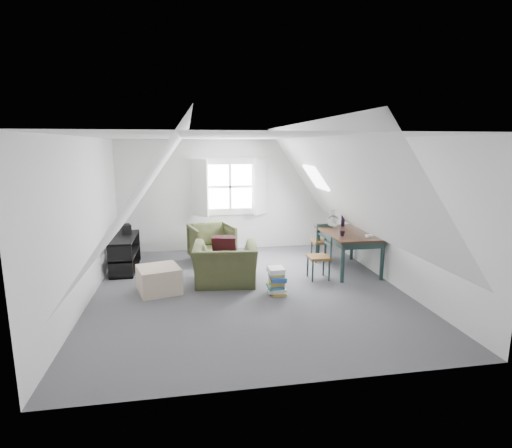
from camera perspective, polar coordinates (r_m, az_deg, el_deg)
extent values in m
plane|color=#4C4C51|center=(6.77, -1.11, -9.33)|extent=(5.50, 5.50, 0.00)
plane|color=white|center=(6.34, -1.19, 12.35)|extent=(5.50, 5.50, 0.00)
plane|color=silver|center=(9.14, -3.74, 4.12)|extent=(5.00, 0.00, 5.00)
plane|color=silver|center=(3.81, 5.09, -5.98)|extent=(5.00, 0.00, 5.00)
plane|color=silver|center=(6.55, -23.31, 0.41)|extent=(0.00, 5.50, 5.50)
plane|color=silver|center=(7.24, 18.83, 1.67)|extent=(0.00, 5.50, 5.50)
plane|color=white|center=(6.32, -15.25, 5.38)|extent=(3.19, 5.50, 4.48)
plane|color=white|center=(6.77, 11.99, 5.89)|extent=(3.19, 5.50, 4.48)
cube|color=white|center=(9.09, -3.74, 5.35)|extent=(1.30, 0.04, 1.30)
cube|color=white|center=(8.89, -8.01, 5.13)|extent=(0.35, 0.35, 1.25)
cube|color=white|center=(9.03, 0.68, 5.34)|extent=(0.35, 0.35, 1.25)
cube|color=white|center=(9.08, -3.73, 5.35)|extent=(1.00, 0.02, 1.00)
cube|color=white|center=(9.06, -3.72, 5.33)|extent=(1.08, 0.04, 0.05)
cube|color=white|center=(9.06, -3.72, 5.33)|extent=(0.05, 0.04, 1.08)
cube|color=white|center=(7.99, 8.54, 6.57)|extent=(0.35, 0.75, 0.47)
imported|color=#3C4121|center=(7.06, -4.35, -8.46)|extent=(1.17, 1.05, 0.70)
imported|color=#3C4121|center=(8.39, -6.28, -5.29)|extent=(1.01, 1.03, 0.78)
cube|color=#360E15|center=(7.02, -4.54, -3.26)|extent=(0.46, 0.32, 0.43)
cube|color=#BEA38F|center=(6.79, -13.71, -7.70)|extent=(0.78, 0.78, 0.42)
cube|color=black|center=(7.80, 13.08, -1.26)|extent=(0.90, 1.50, 0.04)
cube|color=#1D302F|center=(7.82, 13.06, -1.83)|extent=(0.80, 1.40, 0.12)
cylinder|color=#1D302F|center=(7.16, 12.27, -5.44)|extent=(0.07, 0.07, 0.71)
cylinder|color=#1D302F|center=(7.46, 17.56, -5.04)|extent=(0.07, 0.07, 0.71)
cylinder|color=#1D302F|center=(8.37, 8.87, -2.90)|extent=(0.07, 0.07, 0.71)
cylinder|color=#1D302F|center=(8.63, 13.53, -2.65)|extent=(0.07, 0.07, 0.71)
sphere|color=silver|center=(8.13, 10.94, 0.42)|extent=(0.24, 0.24, 0.24)
cylinder|color=silver|center=(8.10, 10.98, 1.50)|extent=(0.08, 0.08, 0.13)
cylinder|color=black|center=(8.31, 12.31, 0.49)|extent=(0.07, 0.07, 0.23)
cylinder|color=#3F2D1E|center=(8.27, 12.38, 2.24)|extent=(0.03, 0.05, 0.42)
cylinder|color=#3F2D1E|center=(8.28, 12.45, 2.26)|extent=(0.04, 0.06, 0.42)
cylinder|color=#3F2D1E|center=(8.26, 12.34, 2.23)|extent=(0.05, 0.07, 0.42)
imported|color=black|center=(7.43, 12.20, -1.68)|extent=(0.11, 0.11, 0.09)
cube|color=white|center=(7.47, 15.84, -1.63)|extent=(0.13, 0.10, 0.04)
cube|color=brown|center=(8.39, 9.32, -2.45)|extent=(0.39, 0.39, 0.05)
cylinder|color=#1D302F|center=(8.64, 9.92, -3.56)|extent=(0.03, 0.03, 0.39)
cylinder|color=#1D302F|center=(8.36, 10.64, -4.09)|extent=(0.03, 0.03, 0.39)
cylinder|color=#1D302F|center=(8.54, 7.94, -3.67)|extent=(0.03, 0.03, 0.39)
cylinder|color=#1D302F|center=(8.25, 8.60, -4.21)|extent=(0.03, 0.03, 0.39)
cylinder|color=#1D302F|center=(8.24, 10.79, -1.32)|extent=(0.03, 0.03, 0.41)
cylinder|color=#1D302F|center=(8.14, 8.72, -1.41)|extent=(0.03, 0.03, 0.41)
cube|color=#1D302F|center=(8.15, 9.80, -0.23)|extent=(0.31, 0.03, 0.07)
cube|color=#1D302F|center=(8.18, 9.77, -1.05)|extent=(0.31, 0.03, 0.06)
cube|color=brown|center=(7.25, 8.93, -4.70)|extent=(0.38, 0.38, 0.04)
cylinder|color=#1D302F|center=(7.41, 7.38, -6.02)|extent=(0.03, 0.03, 0.38)
cylinder|color=#1D302F|center=(7.50, 9.62, -5.87)|extent=(0.03, 0.03, 0.38)
cylinder|color=#1D302F|center=(7.13, 8.10, -6.72)|extent=(0.03, 0.03, 0.38)
cylinder|color=#1D302F|center=(7.23, 10.42, -6.55)|extent=(0.03, 0.03, 0.38)
cylinder|color=#1D302F|center=(7.40, 9.85, -2.84)|extent=(0.03, 0.03, 0.40)
cylinder|color=#1D302F|center=(7.12, 10.67, -3.42)|extent=(0.03, 0.03, 0.40)
cube|color=#1D302F|center=(7.22, 10.30, -1.89)|extent=(0.03, 0.30, 0.07)
cube|color=#1D302F|center=(7.25, 10.26, -2.78)|extent=(0.03, 0.30, 0.05)
cube|color=black|center=(8.23, -18.06, -6.02)|extent=(0.42, 1.27, 0.03)
cube|color=black|center=(8.15, -18.19, -4.00)|extent=(0.42, 1.27, 0.03)
cube|color=black|center=(8.07, -18.33, -1.83)|extent=(0.42, 1.27, 0.03)
cube|color=black|center=(7.56, -18.85, -5.20)|extent=(0.42, 0.03, 0.63)
cube|color=black|center=(8.74, -17.62, -2.95)|extent=(0.42, 0.03, 0.63)
cube|color=#264C99|center=(7.85, -18.49, -5.99)|extent=(0.19, 0.21, 0.23)
cube|color=red|center=(8.30, -18.01, -5.04)|extent=(0.19, 0.25, 0.23)
cube|color=white|center=(7.91, -18.46, -3.51)|extent=(0.19, 0.23, 0.21)
cube|color=black|center=(8.29, -18.12, -0.75)|extent=(0.25, 0.30, 0.20)
cube|color=#B29933|center=(6.59, 3.12, -9.75)|extent=(0.23, 0.30, 0.04)
cube|color=white|center=(6.59, 2.82, -9.41)|extent=(0.29, 0.33, 0.04)
cube|color=white|center=(6.56, 3.22, -9.15)|extent=(0.25, 0.33, 0.04)
cube|color=#337F4C|center=(6.54, 2.73, -8.88)|extent=(0.25, 0.31, 0.03)
cube|color=#264C99|center=(6.52, 2.99, -8.70)|extent=(0.27, 0.34, 0.03)
cube|color=#B29933|center=(6.53, 2.94, -8.40)|extent=(0.23, 0.30, 0.03)
cube|color=#B29933|center=(6.54, 2.96, -8.07)|extent=(0.27, 0.33, 0.04)
cube|color=#264C99|center=(6.49, 3.28, -7.85)|extent=(0.27, 0.34, 0.04)
cube|color=#264C99|center=(6.47, 3.09, -7.55)|extent=(0.27, 0.33, 0.04)
cube|color=#B29933|center=(6.51, 2.92, -7.08)|extent=(0.25, 0.31, 0.04)
cube|color=white|center=(6.49, 2.82, -6.76)|extent=(0.25, 0.29, 0.05)
cube|color=white|center=(6.48, 2.87, -6.40)|extent=(0.25, 0.30, 0.04)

